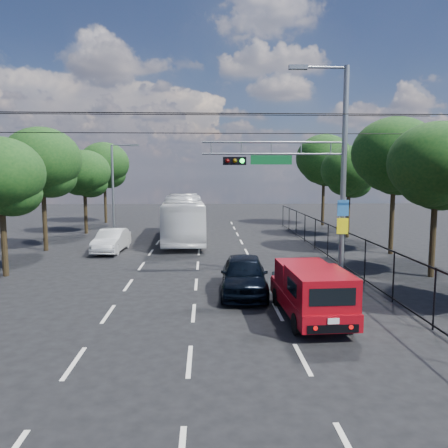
{
  "coord_description": "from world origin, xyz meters",
  "views": [
    {
      "loc": [
        0.45,
        -11.02,
        4.91
      ],
      "look_at": [
        1.21,
        7.16,
        2.8
      ],
      "focal_mm": 35.0,
      "sensor_mm": 36.0,
      "label": 1
    }
  ],
  "objects": [
    {
      "name": "tree_right_d",
      "position": [
        11.42,
        22.02,
        4.85
      ],
      "size": [
        4.32,
        4.32,
        7.02
      ],
      "color": "black",
      "rests_on": "ground"
    },
    {
      "name": "white_van",
      "position": [
        -5.5,
        16.39,
        0.71
      ],
      "size": [
        1.77,
        4.41,
        1.42
      ],
      "primitive_type": "imported",
      "rotation": [
        0.0,
        0.0,
        -0.06
      ],
      "color": "silver",
      "rests_on": "ground"
    },
    {
      "name": "signal_mast",
      "position": [
        5.28,
        7.99,
        5.24
      ],
      "size": [
        6.43,
        0.39,
        9.5
      ],
      "color": "slate",
      "rests_on": "ground"
    },
    {
      "name": "tree_left_d",
      "position": [
        -9.38,
        25.02,
        4.72
      ],
      "size": [
        4.2,
        4.2,
        6.83
      ],
      "color": "black",
      "rests_on": "ground"
    },
    {
      "name": "ground",
      "position": [
        0.0,
        0.0,
        0.0
      ],
      "size": [
        120.0,
        120.0,
        0.0
      ],
      "primitive_type": "plane",
      "color": "black",
      "rests_on": "ground"
    },
    {
      "name": "tree_right_e",
      "position": [
        11.62,
        30.02,
        5.94
      ],
      "size": [
        5.28,
        5.28,
        8.58
      ],
      "color": "black",
      "rests_on": "ground"
    },
    {
      "name": "tree_left_e",
      "position": [
        -9.58,
        33.02,
        5.53
      ],
      "size": [
        4.92,
        4.92,
        7.99
      ],
      "color": "black",
      "rests_on": "ground"
    },
    {
      "name": "tree_right_b",
      "position": [
        11.22,
        9.02,
        5.06
      ],
      "size": [
        4.5,
        4.5,
        7.31
      ],
      "color": "black",
      "rests_on": "ground"
    },
    {
      "name": "tree_right_c",
      "position": [
        11.82,
        15.02,
        5.73
      ],
      "size": [
        5.1,
        5.1,
        8.29
      ],
      "color": "black",
      "rests_on": "ground"
    },
    {
      "name": "navy_hatchback",
      "position": [
        2.0,
        6.44,
        0.79
      ],
      "size": [
        2.17,
        4.74,
        1.58
      ],
      "primitive_type": "imported",
      "rotation": [
        0.0,
        0.0,
        -0.07
      ],
      "color": "black",
      "rests_on": "ground"
    },
    {
      "name": "tree_left_b",
      "position": [
        -9.18,
        10.02,
        4.58
      ],
      "size": [
        4.08,
        4.08,
        6.63
      ],
      "color": "black",
      "rests_on": "ground"
    },
    {
      "name": "streetlight_left",
      "position": [
        -6.33,
        22.0,
        3.94
      ],
      "size": [
        2.09,
        0.22,
        7.08
      ],
      "color": "slate",
      "rests_on": "ground"
    },
    {
      "name": "utility_wires",
      "position": [
        0.0,
        8.83,
        7.23
      ],
      "size": [
        22.0,
        5.04,
        0.74
      ],
      "color": "black",
      "rests_on": "ground"
    },
    {
      "name": "lane_markings",
      "position": [
        -0.0,
        14.0,
        0.01
      ],
      "size": [
        6.12,
        38.0,
        0.01
      ],
      "color": "beige",
      "rests_on": "ground"
    },
    {
      "name": "white_bus",
      "position": [
        -1.23,
        21.16,
        1.67
      ],
      "size": [
        3.4,
        12.08,
        3.33
      ],
      "primitive_type": "imported",
      "rotation": [
        0.0,
        0.0,
        0.05
      ],
      "color": "silver",
      "rests_on": "ground"
    },
    {
      "name": "tree_left_c",
      "position": [
        -9.78,
        17.02,
        5.4
      ],
      "size": [
        4.8,
        4.8,
        7.8
      ],
      "color": "black",
      "rests_on": "ground"
    },
    {
      "name": "fence_right",
      "position": [
        7.6,
        12.17,
        1.03
      ],
      "size": [
        0.06,
        34.03,
        2.0
      ],
      "color": "black",
      "rests_on": "ground"
    },
    {
      "name": "red_pickup",
      "position": [
        3.98,
        3.21,
        0.99
      ],
      "size": [
        2.02,
        5.05,
        1.85
      ],
      "color": "black",
      "rests_on": "ground"
    }
  ]
}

